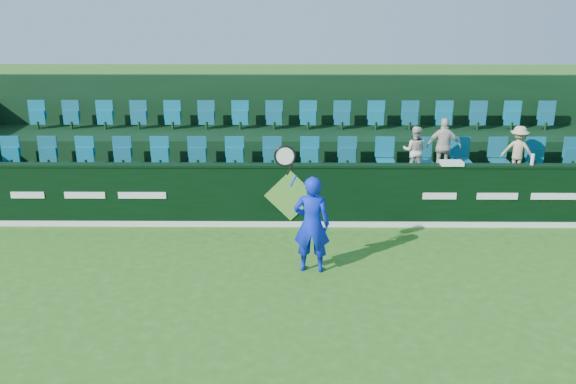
{
  "coord_description": "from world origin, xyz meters",
  "views": [
    {
      "loc": [
        0.04,
        -8.72,
        5.06
      ],
      "look_at": [
        -0.05,
        2.8,
        1.15
      ],
      "focal_mm": 40.0,
      "sensor_mm": 36.0,
      "label": 1
    }
  ],
  "objects_px": {
    "tennis_player": "(311,223)",
    "drinks_bottle": "(532,159)",
    "spectator_left": "(415,150)",
    "spectator_middle": "(444,146)",
    "spectator_right": "(518,150)",
    "towel": "(452,163)"
  },
  "relations": [
    {
      "from": "tennis_player",
      "to": "drinks_bottle",
      "type": "height_order",
      "value": "tennis_player"
    },
    {
      "from": "tennis_player",
      "to": "towel",
      "type": "height_order",
      "value": "tennis_player"
    },
    {
      "from": "towel",
      "to": "spectator_left",
      "type": "bearing_deg",
      "value": 116.44
    },
    {
      "from": "drinks_bottle",
      "to": "spectator_middle",
      "type": "bearing_deg",
      "value": 144.5
    },
    {
      "from": "spectator_right",
      "to": "towel",
      "type": "xyz_separation_m",
      "value": [
        -1.75,
        -1.12,
        0.03
      ]
    },
    {
      "from": "towel",
      "to": "spectator_right",
      "type": "bearing_deg",
      "value": 32.67
    },
    {
      "from": "towel",
      "to": "drinks_bottle",
      "type": "relative_size",
      "value": 1.99
    },
    {
      "from": "spectator_left",
      "to": "spectator_middle",
      "type": "distance_m",
      "value": 0.65
    },
    {
      "from": "tennis_player",
      "to": "spectator_middle",
      "type": "relative_size",
      "value": 1.88
    },
    {
      "from": "tennis_player",
      "to": "spectator_left",
      "type": "distance_m",
      "value": 4.11
    },
    {
      "from": "spectator_left",
      "to": "spectator_middle",
      "type": "relative_size",
      "value": 0.85
    },
    {
      "from": "spectator_middle",
      "to": "spectator_right",
      "type": "distance_m",
      "value": 1.66
    },
    {
      "from": "spectator_left",
      "to": "tennis_player",
      "type": "bearing_deg",
      "value": 67.8
    },
    {
      "from": "tennis_player",
      "to": "drinks_bottle",
      "type": "relative_size",
      "value": 10.51
    },
    {
      "from": "spectator_right",
      "to": "drinks_bottle",
      "type": "xyz_separation_m",
      "value": [
        -0.09,
        -1.12,
        0.11
      ]
    },
    {
      "from": "spectator_middle",
      "to": "spectator_right",
      "type": "bearing_deg",
      "value": -170.64
    },
    {
      "from": "spectator_left",
      "to": "drinks_bottle",
      "type": "xyz_separation_m",
      "value": [
        2.21,
        -1.12,
        0.12
      ]
    },
    {
      "from": "spectator_left",
      "to": "spectator_middle",
      "type": "bearing_deg",
      "value": -166.42
    },
    {
      "from": "tennis_player",
      "to": "spectator_right",
      "type": "height_order",
      "value": "tennis_player"
    },
    {
      "from": "spectator_left",
      "to": "drinks_bottle",
      "type": "relative_size",
      "value": 4.78
    },
    {
      "from": "spectator_middle",
      "to": "drinks_bottle",
      "type": "xyz_separation_m",
      "value": [
        1.57,
        -1.12,
        0.02
      ]
    },
    {
      "from": "tennis_player",
      "to": "spectator_right",
      "type": "bearing_deg",
      "value": 35.23
    }
  ]
}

